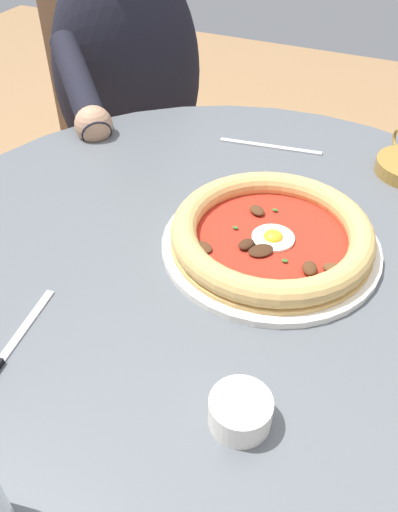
{
  "coord_description": "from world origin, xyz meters",
  "views": [
    {
      "loc": [
        -0.18,
        0.49,
        1.21
      ],
      "look_at": [
        0.04,
        0.02,
        0.76
      ],
      "focal_mm": 36.54,
      "sensor_mm": 36.0,
      "label": 1
    }
  ],
  "objects_px": {
    "ramekin_capers": "(240,411)",
    "cafe_chair_diner": "(125,125)",
    "pizza_on_plate": "(271,236)",
    "fork_utensil": "(270,146)",
    "diner_person": "(135,153)",
    "dining_table": "(227,346)"
  },
  "relations": [
    {
      "from": "dining_table",
      "to": "pizza_on_plate",
      "type": "distance_m",
      "value": 0.2
    },
    {
      "from": "cafe_chair_diner",
      "to": "fork_utensil",
      "type": "bearing_deg",
      "value": 147.77
    },
    {
      "from": "dining_table",
      "to": "fork_utensil",
      "type": "relative_size",
      "value": 5.3
    },
    {
      "from": "pizza_on_plate",
      "to": "dining_table",
      "type": "bearing_deg",
      "value": 55.61
    },
    {
      "from": "dining_table",
      "to": "ramekin_capers",
      "type": "bearing_deg",
      "value": 113.86
    },
    {
      "from": "fork_utensil",
      "to": "ramekin_capers",
      "type": "bearing_deg",
      "value": 105.54
    },
    {
      "from": "ramekin_capers",
      "to": "cafe_chair_diner",
      "type": "relative_size",
      "value": 0.07
    },
    {
      "from": "ramekin_capers",
      "to": "cafe_chair_diner",
      "type": "xyz_separation_m",
      "value": [
        0.67,
        -0.86,
        -0.23
      ]
    },
    {
      "from": "fork_utensil",
      "to": "diner_person",
      "type": "relative_size",
      "value": 0.15
    },
    {
      "from": "dining_table",
      "to": "cafe_chair_diner",
      "type": "bearing_deg",
      "value": -48.49
    },
    {
      "from": "fork_utensil",
      "to": "diner_person",
      "type": "bearing_deg",
      "value": -27.18
    },
    {
      "from": "diner_person",
      "to": "dining_table",
      "type": "bearing_deg",
      "value": 131.63
    },
    {
      "from": "diner_person",
      "to": "cafe_chair_diner",
      "type": "distance_m",
      "value": 0.15
    },
    {
      "from": "ramekin_capers",
      "to": "cafe_chair_diner",
      "type": "height_order",
      "value": "cafe_chair_diner"
    },
    {
      "from": "pizza_on_plate",
      "to": "fork_utensil",
      "type": "xyz_separation_m",
      "value": [
        0.09,
        -0.27,
        -0.02
      ]
    },
    {
      "from": "dining_table",
      "to": "diner_person",
      "type": "xyz_separation_m",
      "value": [
        0.48,
        -0.54,
        -0.05
      ]
    },
    {
      "from": "pizza_on_plate",
      "to": "diner_person",
      "type": "bearing_deg",
      "value": -43.31
    },
    {
      "from": "dining_table",
      "to": "ramekin_capers",
      "type": "height_order",
      "value": "ramekin_capers"
    },
    {
      "from": "pizza_on_plate",
      "to": "cafe_chair_diner",
      "type": "relative_size",
      "value": 0.33
    },
    {
      "from": "dining_table",
      "to": "fork_utensil",
      "type": "bearing_deg",
      "value": -80.47
    },
    {
      "from": "diner_person",
      "to": "cafe_chair_diner",
      "type": "relative_size",
      "value": 1.32
    },
    {
      "from": "ramekin_capers",
      "to": "diner_person",
      "type": "relative_size",
      "value": 0.05
    }
  ]
}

